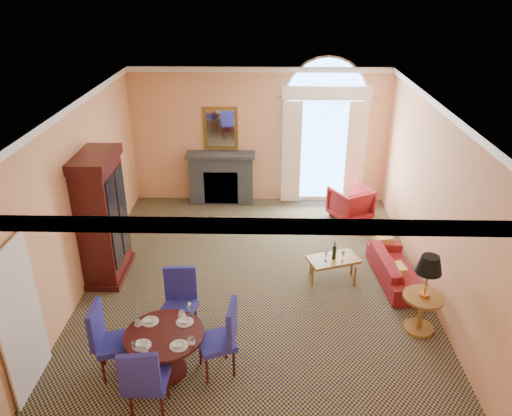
{
  "coord_description": "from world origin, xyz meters",
  "views": [
    {
      "loc": [
        0.19,
        -7.47,
        5.11
      ],
      "look_at": [
        0.0,
        0.5,
        1.3
      ],
      "focal_mm": 35.0,
      "sensor_mm": 36.0,
      "label": 1
    }
  ],
  "objects_px": {
    "side_table": "(426,285)",
    "coffee_table": "(333,260)",
    "dining_table": "(165,343)",
    "armoire": "(102,219)",
    "armchair": "(350,203)",
    "sofa": "(397,269)"
  },
  "relations": [
    {
      "from": "dining_table",
      "to": "sofa",
      "type": "bearing_deg",
      "value": 32.79
    },
    {
      "from": "dining_table",
      "to": "sofa",
      "type": "height_order",
      "value": "dining_table"
    },
    {
      "from": "armoire",
      "to": "coffee_table",
      "type": "bearing_deg",
      "value": -1.47
    },
    {
      "from": "armoire",
      "to": "dining_table",
      "type": "height_order",
      "value": "armoire"
    },
    {
      "from": "sofa",
      "to": "armchair",
      "type": "distance_m",
      "value": 2.57
    },
    {
      "from": "sofa",
      "to": "side_table",
      "type": "height_order",
      "value": "side_table"
    },
    {
      "from": "side_table",
      "to": "dining_table",
      "type": "bearing_deg",
      "value": -164.8
    },
    {
      "from": "armoire",
      "to": "coffee_table",
      "type": "relative_size",
      "value": 2.34
    },
    {
      "from": "coffee_table",
      "to": "dining_table",
      "type": "bearing_deg",
      "value": -156.22
    },
    {
      "from": "armchair",
      "to": "side_table",
      "type": "xyz_separation_m",
      "value": [
        0.53,
        -3.9,
        0.47
      ]
    },
    {
      "from": "armoire",
      "to": "armchair",
      "type": "relative_size",
      "value": 2.89
    },
    {
      "from": "coffee_table",
      "to": "side_table",
      "type": "distance_m",
      "value": 1.86
    },
    {
      "from": "sofa",
      "to": "armchair",
      "type": "height_order",
      "value": "armchair"
    },
    {
      "from": "dining_table",
      "to": "side_table",
      "type": "relative_size",
      "value": 0.83
    },
    {
      "from": "sofa",
      "to": "coffee_table",
      "type": "relative_size",
      "value": 1.68
    },
    {
      "from": "dining_table",
      "to": "armchair",
      "type": "xyz_separation_m",
      "value": [
        3.25,
        4.93,
        -0.14
      ]
    },
    {
      "from": "side_table",
      "to": "coffee_table",
      "type": "bearing_deg",
      "value": 131.63
    },
    {
      "from": "dining_table",
      "to": "side_table",
      "type": "xyz_separation_m",
      "value": [
        3.78,
        1.03,
        0.32
      ]
    },
    {
      "from": "dining_table",
      "to": "coffee_table",
      "type": "xyz_separation_m",
      "value": [
        2.57,
        2.38,
        -0.09
      ]
    },
    {
      "from": "sofa",
      "to": "side_table",
      "type": "bearing_deg",
      "value": 176.62
    },
    {
      "from": "sofa",
      "to": "armchair",
      "type": "relative_size",
      "value": 2.07
    },
    {
      "from": "side_table",
      "to": "armchair",
      "type": "bearing_deg",
      "value": 97.74
    }
  ]
}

